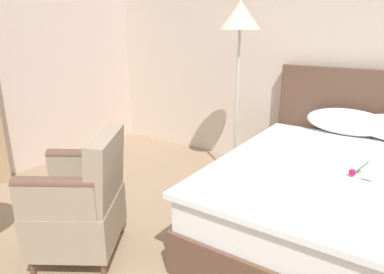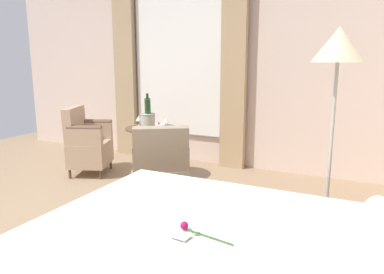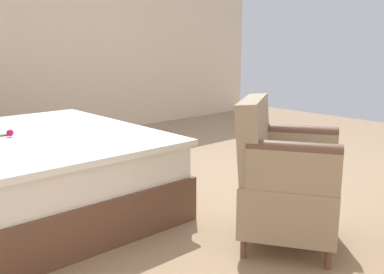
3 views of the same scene
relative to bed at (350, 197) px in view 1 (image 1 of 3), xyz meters
The scene contains 4 objects.
wall_headboard_side 1.70m from the bed, 114.20° to the left, with size 5.72×0.12×2.95m.
bed is the anchor object (origin of this frame).
floor_lamp_brass 1.78m from the bed, 159.75° to the left, with size 0.39×0.39×1.80m.
armchair_by_window 1.98m from the bed, 139.72° to the right, with size 0.79×0.79×0.90m.
Camera 1 is at (0.81, -0.60, 1.55)m, focal length 32.00 mm.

